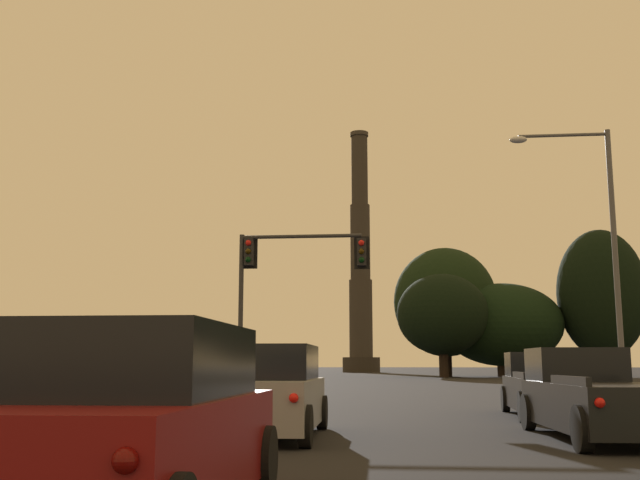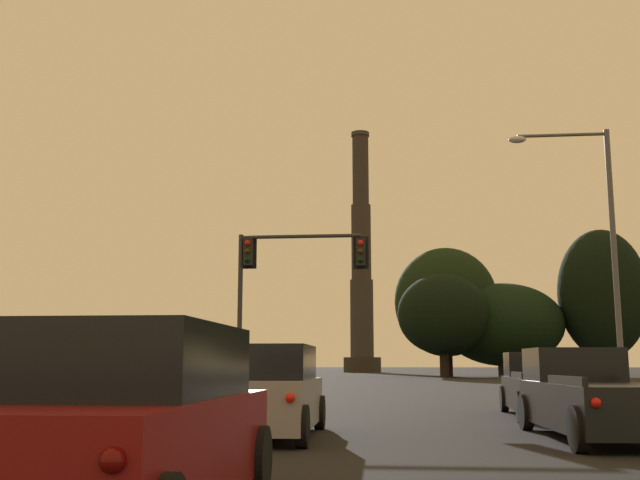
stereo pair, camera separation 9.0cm
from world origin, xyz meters
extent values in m
cube|color=black|center=(3.48, 21.48, 0.66)|extent=(2.22, 5.48, 0.88)
cube|color=black|center=(3.55, 23.23, 1.46)|extent=(1.91, 1.87, 0.72)
cube|color=black|center=(2.49, 20.13, 1.18)|extent=(0.20, 2.43, 0.16)
cube|color=black|center=(4.36, 20.06, 1.18)|extent=(0.20, 2.43, 0.16)
cylinder|color=black|center=(2.59, 23.72, 0.40)|extent=(0.25, 0.81, 0.80)
cylinder|color=black|center=(4.55, 23.64, 0.40)|extent=(0.25, 0.81, 0.80)
cylinder|color=black|center=(2.41, 19.32, 0.40)|extent=(0.25, 0.81, 0.80)
cylinder|color=black|center=(4.37, 19.24, 0.40)|extent=(0.25, 0.81, 0.80)
sphere|color=red|center=(2.55, 18.80, 0.85)|extent=(0.17, 0.17, 0.17)
sphere|color=red|center=(4.19, 18.73, 0.85)|extent=(0.17, 0.17, 0.17)
cube|color=gray|center=(-3.38, 14.99, 0.68)|extent=(2.02, 4.84, 0.95)
cube|color=black|center=(-3.39, 15.11, 1.51)|extent=(1.84, 2.84, 0.70)
cylinder|color=black|center=(-4.36, 16.90, 0.38)|extent=(0.24, 0.76, 0.76)
cylinder|color=black|center=(-2.48, 16.94, 0.38)|extent=(0.24, 0.76, 0.76)
cylinder|color=black|center=(-4.28, 13.05, 0.38)|extent=(0.24, 0.76, 0.76)
cylinder|color=black|center=(-2.40, 13.09, 0.38)|extent=(0.24, 0.76, 0.76)
sphere|color=red|center=(-4.11, 12.56, 0.89)|extent=(0.17, 0.17, 0.17)
sphere|color=red|center=(-2.55, 12.59, 0.89)|extent=(0.17, 0.17, 0.17)
cube|color=black|center=(3.22, 15.04, 0.66)|extent=(2.18, 5.46, 0.88)
cube|color=black|center=(3.16, 16.80, 1.46)|extent=(1.90, 1.86, 0.72)
cube|color=black|center=(2.33, 13.63, 1.18)|extent=(0.18, 2.43, 0.16)
cylinder|color=black|center=(2.17, 17.21, 0.40)|extent=(0.25, 0.81, 0.80)
cylinder|color=black|center=(4.13, 17.27, 0.40)|extent=(0.25, 0.81, 0.80)
cylinder|color=black|center=(2.31, 12.81, 0.40)|extent=(0.25, 0.81, 0.80)
sphere|color=red|center=(2.49, 12.30, 0.85)|extent=(0.17, 0.17, 0.17)
cube|color=maroon|center=(-3.27, 6.56, 0.68)|extent=(1.97, 4.82, 0.95)
cube|color=black|center=(-3.27, 6.68, 1.51)|extent=(1.81, 2.82, 0.70)
cylinder|color=black|center=(-4.23, 8.48, 0.38)|extent=(0.23, 0.76, 0.76)
cylinder|color=black|center=(-2.35, 8.50, 0.38)|extent=(0.23, 0.76, 0.76)
sphere|color=#500705|center=(-2.46, 4.15, 0.89)|extent=(0.17, 0.17, 0.17)
cylinder|color=#2D2D30|center=(-6.59, 27.39, 3.18)|extent=(0.18, 0.18, 6.36)
cylinder|color=black|center=(-6.59, 27.39, 0.05)|extent=(0.40, 0.40, 0.10)
cube|color=black|center=(-6.30, 27.39, 5.69)|extent=(0.34, 0.34, 1.04)
cube|color=black|center=(-6.30, 27.57, 5.69)|extent=(0.58, 0.03, 1.25)
sphere|color=red|center=(-6.30, 27.20, 6.02)|extent=(0.22, 0.22, 0.22)
sphere|color=#352604|center=(-6.30, 27.20, 5.69)|extent=(0.22, 0.22, 0.22)
sphere|color=black|center=(-6.30, 27.20, 5.37)|extent=(0.22, 0.22, 0.22)
cylinder|color=#2D2D30|center=(-4.29, 27.39, 6.26)|extent=(4.59, 0.14, 0.14)
sphere|color=#2D2D30|center=(-6.59, 27.39, 6.26)|extent=(0.18, 0.18, 0.18)
cube|color=black|center=(-1.99, 27.39, 5.62)|extent=(0.34, 0.34, 1.04)
cube|color=black|center=(-1.99, 27.57, 5.62)|extent=(0.58, 0.03, 1.25)
sphere|color=red|center=(-1.99, 27.20, 5.95)|extent=(0.22, 0.22, 0.22)
sphere|color=#352604|center=(-1.99, 27.20, 5.62)|extent=(0.22, 0.22, 0.22)
sphere|color=black|center=(-1.99, 27.20, 5.30)|extent=(0.22, 0.22, 0.22)
cylinder|color=#56565B|center=(7.06, 26.78, 4.96)|extent=(0.20, 0.20, 9.92)
cylinder|color=#56565B|center=(5.46, 26.78, 9.77)|extent=(3.20, 0.12, 0.12)
sphere|color=#56565B|center=(7.06, 26.78, 9.77)|extent=(0.20, 0.20, 0.20)
ellipsoid|color=silver|center=(3.86, 26.78, 9.65)|extent=(0.64, 0.36, 0.26)
cylinder|color=#2B2722|center=(-6.49, 126.41, 1.25)|extent=(6.28, 6.28, 2.50)
cylinder|color=#332D28|center=(-6.49, 126.41, 9.02)|extent=(3.93, 3.93, 13.04)
cylinder|color=#332D28|center=(-6.49, 126.41, 22.06)|extent=(3.38, 3.38, 13.04)
cylinder|color=#332D28|center=(-6.49, 126.41, 35.10)|extent=(2.83, 2.83, 13.04)
cylinder|color=#38322C|center=(-6.49, 126.41, 41.27)|extent=(3.17, 3.17, 0.70)
cylinder|color=black|center=(22.20, 85.36, 1.89)|extent=(0.97, 0.97, 3.78)
ellipsoid|color=black|center=(22.20, 85.36, 9.18)|extent=(9.70, 8.73, 14.40)
cylinder|color=black|center=(11.25, 86.08, 1.18)|extent=(1.37, 1.37, 2.35)
ellipsoid|color=black|center=(11.25, 86.08, 5.83)|extent=(13.66, 12.29, 9.29)
cylinder|color=black|center=(5.06, 87.34, 1.91)|extent=(1.19, 1.19, 3.83)
ellipsoid|color=black|center=(5.06, 87.34, 8.55)|extent=(11.87, 10.68, 12.60)
cylinder|color=black|center=(4.35, 81.52, 1.74)|extent=(0.99, 0.99, 3.48)
ellipsoid|color=black|center=(4.35, 81.52, 6.76)|extent=(9.85, 8.87, 8.72)
camera|label=1|loc=(-0.80, -0.46, 1.48)|focal=42.00mm
camera|label=2|loc=(-0.71, -0.46, 1.48)|focal=42.00mm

